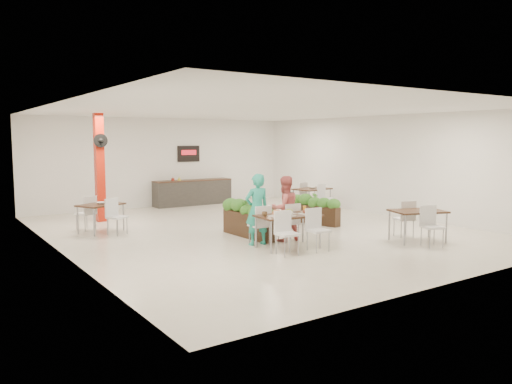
{
  "coord_description": "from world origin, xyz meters",
  "views": [
    {
      "loc": [
        -7.45,
        -10.97,
        2.43
      ],
      "look_at": [
        -0.36,
        -0.54,
        1.1
      ],
      "focal_mm": 35.0,
      "sensor_mm": 36.0,
      "label": 1
    }
  ],
  "objects_px": {
    "service_counter": "(193,192)",
    "planter_right": "(315,207)",
    "side_table_a": "(101,209)",
    "red_column": "(100,166)",
    "main_table": "(288,220)",
    "planter_left": "(248,217)",
    "side_table_c": "(418,215)",
    "diner_man": "(257,209)",
    "diner_woman": "(285,209)",
    "side_table_b": "(312,192)"
  },
  "relations": [
    {
      "from": "service_counter",
      "to": "planter_right",
      "type": "distance_m",
      "value": 5.87
    },
    {
      "from": "planter_right",
      "to": "side_table_a",
      "type": "bearing_deg",
      "value": 158.56
    },
    {
      "from": "red_column",
      "to": "planter_right",
      "type": "xyz_separation_m",
      "value": [
        4.96,
        -3.93,
        -1.16
      ]
    },
    {
      "from": "main_table",
      "to": "side_table_a",
      "type": "distance_m",
      "value": 5.15
    },
    {
      "from": "planter_left",
      "to": "side_table_c",
      "type": "relative_size",
      "value": 1.16
    },
    {
      "from": "side_table_a",
      "to": "diner_man",
      "type": "bearing_deg",
      "value": -79.3
    },
    {
      "from": "red_column",
      "to": "diner_woman",
      "type": "distance_m",
      "value": 6.1
    },
    {
      "from": "diner_man",
      "to": "side_table_c",
      "type": "xyz_separation_m",
      "value": [
        3.39,
        -1.83,
        -0.2
      ]
    },
    {
      "from": "side_table_c",
      "to": "diner_woman",
      "type": "bearing_deg",
      "value": 164.19
    },
    {
      "from": "red_column",
      "to": "planter_left",
      "type": "distance_m",
      "value": 5.15
    },
    {
      "from": "diner_woman",
      "to": "side_table_c",
      "type": "relative_size",
      "value": 0.94
    },
    {
      "from": "planter_left",
      "to": "side_table_c",
      "type": "xyz_separation_m",
      "value": [
        3.06,
        -2.73,
        0.12
      ]
    },
    {
      "from": "side_table_c",
      "to": "service_counter",
      "type": "bearing_deg",
      "value": 117.96
    },
    {
      "from": "diner_woman",
      "to": "service_counter",
      "type": "bearing_deg",
      "value": -94.51
    },
    {
      "from": "service_counter",
      "to": "diner_woman",
      "type": "relative_size",
      "value": 1.91
    },
    {
      "from": "side_table_a",
      "to": "side_table_c",
      "type": "height_order",
      "value": "same"
    },
    {
      "from": "service_counter",
      "to": "diner_man",
      "type": "relative_size",
      "value": 1.82
    },
    {
      "from": "red_column",
      "to": "planter_left",
      "type": "height_order",
      "value": "red_column"
    },
    {
      "from": "red_column",
      "to": "main_table",
      "type": "distance_m",
      "value": 6.55
    },
    {
      "from": "planter_left",
      "to": "planter_right",
      "type": "xyz_separation_m",
      "value": [
        2.67,
        0.55,
        -0.03
      ]
    },
    {
      "from": "diner_man",
      "to": "side_table_b",
      "type": "bearing_deg",
      "value": -137.34
    },
    {
      "from": "diner_woman",
      "to": "red_column",
      "type": "bearing_deg",
      "value": -57.61
    },
    {
      "from": "side_table_a",
      "to": "side_table_b",
      "type": "distance_m",
      "value": 7.34
    },
    {
      "from": "red_column",
      "to": "diner_woman",
      "type": "height_order",
      "value": "red_column"
    },
    {
      "from": "planter_right",
      "to": "side_table_a",
      "type": "relative_size",
      "value": 1.02
    },
    {
      "from": "main_table",
      "to": "side_table_b",
      "type": "bearing_deg",
      "value": 44.41
    },
    {
      "from": "service_counter",
      "to": "diner_man",
      "type": "bearing_deg",
      "value": -105.74
    },
    {
      "from": "planter_right",
      "to": "diner_woman",
      "type": "bearing_deg",
      "value": -146.74
    },
    {
      "from": "main_table",
      "to": "diner_man",
      "type": "bearing_deg",
      "value": 120.8
    },
    {
      "from": "diner_woman",
      "to": "planter_left",
      "type": "relative_size",
      "value": 0.81
    },
    {
      "from": "planter_left",
      "to": "side_table_a",
      "type": "distance_m",
      "value": 3.92
    },
    {
      "from": "service_counter",
      "to": "side_table_a",
      "type": "relative_size",
      "value": 1.82
    },
    {
      "from": "service_counter",
      "to": "planter_left",
      "type": "distance_m",
      "value": 6.56
    },
    {
      "from": "main_table",
      "to": "planter_left",
      "type": "height_order",
      "value": "planter_left"
    },
    {
      "from": "planter_left",
      "to": "side_table_c",
      "type": "distance_m",
      "value": 4.1
    },
    {
      "from": "service_counter",
      "to": "side_table_a",
      "type": "bearing_deg",
      "value": -141.35
    },
    {
      "from": "service_counter",
      "to": "side_table_a",
      "type": "height_order",
      "value": "service_counter"
    },
    {
      "from": "red_column",
      "to": "side_table_c",
      "type": "relative_size",
      "value": 1.92
    },
    {
      "from": "red_column",
      "to": "diner_man",
      "type": "height_order",
      "value": "red_column"
    },
    {
      "from": "service_counter",
      "to": "diner_woman",
      "type": "xyz_separation_m",
      "value": [
        -1.24,
        -7.24,
        0.29
      ]
    },
    {
      "from": "planter_left",
      "to": "side_table_c",
      "type": "bearing_deg",
      "value": -41.79
    },
    {
      "from": "diner_woman",
      "to": "side_table_a",
      "type": "relative_size",
      "value": 0.95
    },
    {
      "from": "red_column",
      "to": "main_table",
      "type": "bearing_deg",
      "value": -68.71
    },
    {
      "from": "planter_right",
      "to": "red_column",
      "type": "bearing_deg",
      "value": 141.66
    },
    {
      "from": "diner_woman",
      "to": "side_table_b",
      "type": "xyz_separation_m",
      "value": [
        4.04,
        3.71,
        -0.15
      ]
    },
    {
      "from": "red_column",
      "to": "main_table",
      "type": "height_order",
      "value": "red_column"
    },
    {
      "from": "service_counter",
      "to": "planter_left",
      "type": "relative_size",
      "value": 1.55
    },
    {
      "from": "red_column",
      "to": "planter_right",
      "type": "distance_m",
      "value": 6.44
    },
    {
      "from": "red_column",
      "to": "diner_man",
      "type": "relative_size",
      "value": 1.94
    },
    {
      "from": "diner_man",
      "to": "planter_right",
      "type": "distance_m",
      "value": 3.35
    }
  ]
}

